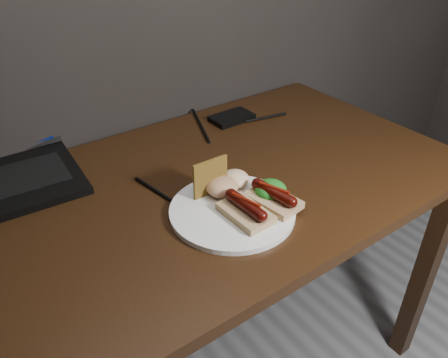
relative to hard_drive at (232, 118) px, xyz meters
The scene contains 10 objects.
desk 0.41m from the hard_drive, 143.24° to the right, with size 1.40×0.70×0.75m.
hard_drive is the anchor object (origin of this frame).
desk_cables 0.31m from the hard_drive, 163.23° to the right, with size 0.90×0.43×0.01m.
plate 0.46m from the hard_drive, 126.34° to the right, with size 0.27×0.27×0.01m, color white.
bread_sausage_center 0.48m from the hard_drive, 123.15° to the right, with size 0.07×0.12×0.04m.
bread_sausage_right 0.45m from the hard_drive, 115.08° to the right, with size 0.09×0.12×0.04m.
crispbread 0.41m from the hard_drive, 133.10° to the right, with size 0.09×0.01×0.09m, color olive.
salad_greens 0.42m from the hard_drive, 115.00° to the right, with size 0.07×0.07×0.04m, color #136118.
salsa_mound 0.40m from the hard_drive, 129.57° to the right, with size 0.07×0.07×0.04m, color maroon.
coleslaw_mound 0.37m from the hard_drive, 125.42° to the right, with size 0.06×0.06×0.04m, color white.
Camera 1 is at (-0.40, 0.66, 1.32)m, focal length 35.00 mm.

